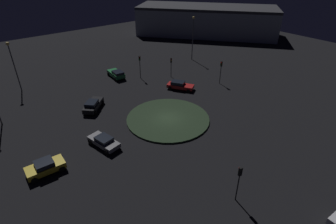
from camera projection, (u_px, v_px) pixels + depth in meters
ground_plane at (168, 119)px, 38.00m from camera, size 117.95×117.95×0.00m
roundabout_island at (168, 119)px, 37.94m from camera, size 11.73×11.73×0.23m
car_grey at (104, 141)px, 32.31m from camera, size 4.56×2.70×1.33m
car_green at (116, 74)px, 50.56m from camera, size 4.29×2.32×1.51m
car_black at (93, 105)px, 40.01m from camera, size 4.36×4.41×1.55m
car_yellow at (45, 167)px, 28.31m from camera, size 2.23×3.95×1.50m
car_red at (180, 85)px, 46.22m from camera, size 4.77×3.87×1.41m
traffic_light_east at (239, 177)px, 24.08m from camera, size 0.39×0.35×4.02m
traffic_light_north at (221, 68)px, 47.14m from camera, size 0.34×0.38×4.19m
traffic_light_west at (140, 62)px, 49.15m from camera, size 0.39×0.36×4.41m
traffic_light_northwest at (171, 63)px, 49.97m from camera, size 0.39×0.38×3.75m
streetlamp_northwest at (193, 33)px, 56.96m from camera, size 0.49×0.49×9.29m
streetlamp_southwest_near at (12, 59)px, 43.38m from camera, size 0.54×0.54×8.39m
store_building at (206, 20)px, 77.09m from camera, size 38.32×34.79×7.88m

